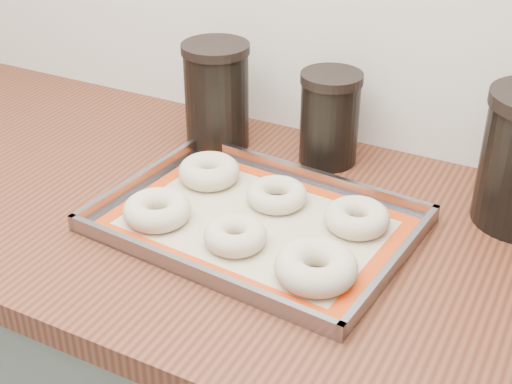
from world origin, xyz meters
The scene contains 11 objects.
countertop centered at (0.00, 1.68, 0.88)m, with size 3.06×0.68×0.04m, color brown.
baking_tray centered at (-0.12, 1.66, 0.91)m, with size 0.49×0.37×0.03m.
baking_mat centered at (-0.12, 1.66, 0.90)m, with size 0.44×0.33×0.00m.
bagel_front_left centered at (-0.26, 1.59, 0.92)m, with size 0.10×0.10×0.04m, color beige.
bagel_front_mid centered at (-0.12, 1.59, 0.92)m, with size 0.09×0.09×0.03m, color beige.
bagel_front_right centered at (0.02, 1.57, 0.93)m, with size 0.11×0.11×0.04m, color beige.
bagel_back_left centered at (-0.25, 1.74, 0.92)m, with size 0.10×0.10×0.04m, color beige.
bagel_back_mid centered at (-0.12, 1.72, 0.92)m, with size 0.10×0.10×0.03m, color beige.
bagel_back_right centered at (0.02, 1.72, 0.92)m, with size 0.10×0.10×0.04m, color beige.
canister_left centered at (-0.31, 1.87, 1.00)m, with size 0.12×0.12×0.19m.
canister_mid centered at (-0.11, 1.91, 0.98)m, with size 0.11×0.11×0.16m.
Camera 1 is at (0.30, 0.85, 1.50)m, focal length 50.00 mm.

